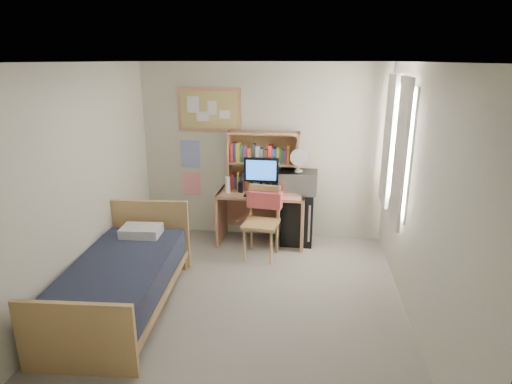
# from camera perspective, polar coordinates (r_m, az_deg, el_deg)

# --- Properties ---
(floor) EXTENTS (3.60, 4.20, 0.02)m
(floor) POSITION_cam_1_polar(r_m,az_deg,el_deg) (4.94, -2.03, -15.01)
(floor) COLOR gray
(floor) RESTS_ON ground
(ceiling) EXTENTS (3.60, 4.20, 0.02)m
(ceiling) POSITION_cam_1_polar(r_m,az_deg,el_deg) (4.18, -2.43, 16.92)
(ceiling) COLOR silver
(ceiling) RESTS_ON wall_back
(wall_back) EXTENTS (3.60, 0.04, 2.60)m
(wall_back) POSITION_cam_1_polar(r_m,az_deg,el_deg) (6.39, 0.82, 5.30)
(wall_back) COLOR beige
(wall_back) RESTS_ON floor
(wall_front) EXTENTS (3.60, 0.04, 2.60)m
(wall_front) POSITION_cam_1_polar(r_m,az_deg,el_deg) (2.51, -10.21, -14.88)
(wall_front) COLOR beige
(wall_front) RESTS_ON floor
(wall_left) EXTENTS (0.04, 4.20, 2.60)m
(wall_left) POSITION_cam_1_polar(r_m,az_deg,el_deg) (4.99, -23.08, 0.45)
(wall_left) COLOR beige
(wall_left) RESTS_ON floor
(wall_right) EXTENTS (0.04, 4.20, 2.60)m
(wall_right) POSITION_cam_1_polar(r_m,az_deg,el_deg) (4.47, 21.23, -1.19)
(wall_right) COLOR beige
(wall_right) RESTS_ON floor
(window_unit) EXTENTS (0.10, 1.40, 1.70)m
(window_unit) POSITION_cam_1_polar(r_m,az_deg,el_deg) (5.52, 18.21, 5.70)
(window_unit) COLOR white
(window_unit) RESTS_ON wall_right
(curtain_left) EXTENTS (0.04, 0.55, 1.70)m
(curtain_left) POSITION_cam_1_polar(r_m,az_deg,el_deg) (5.13, 18.68, 4.83)
(curtain_left) COLOR beige
(curtain_left) RESTS_ON wall_right
(curtain_right) EXTENTS (0.04, 0.55, 1.70)m
(curtain_right) POSITION_cam_1_polar(r_m,az_deg,el_deg) (5.90, 17.22, 6.49)
(curtain_right) COLOR beige
(curtain_right) RESTS_ON wall_right
(bulletin_board) EXTENTS (0.94, 0.03, 0.64)m
(bulletin_board) POSITION_cam_1_polar(r_m,az_deg,el_deg) (6.41, -6.24, 10.85)
(bulletin_board) COLOR tan
(bulletin_board) RESTS_ON wall_back
(poster_wave) EXTENTS (0.30, 0.01, 0.42)m
(poster_wave) POSITION_cam_1_polar(r_m,az_deg,el_deg) (6.60, -8.76, 5.04)
(poster_wave) COLOR #2946A4
(poster_wave) RESTS_ON wall_back
(poster_japan) EXTENTS (0.28, 0.01, 0.36)m
(poster_japan) POSITION_cam_1_polar(r_m,az_deg,el_deg) (6.72, -8.58, 1.12)
(poster_japan) COLOR #EB2948
(poster_japan) RESTS_ON wall_back
(desk) EXTENTS (1.27, 0.66, 0.79)m
(desk) POSITION_cam_1_polar(r_m,az_deg,el_deg) (6.33, 0.76, -3.40)
(desk) COLOR #B27757
(desk) RESTS_ON floor
(desk_chair) EXTENTS (0.56, 0.56, 1.00)m
(desk_chair) POSITION_cam_1_polar(r_m,az_deg,el_deg) (5.82, 0.67, -4.18)
(desk_chair) COLOR tan
(desk_chair) RESTS_ON floor
(mini_fridge) EXTENTS (0.48, 0.48, 0.79)m
(mini_fridge) POSITION_cam_1_polar(r_m,az_deg,el_deg) (6.36, 5.51, -3.35)
(mini_fridge) COLOR black
(mini_fridge) RESTS_ON floor
(bed) EXTENTS (1.12, 2.07, 0.56)m
(bed) POSITION_cam_1_polar(r_m,az_deg,el_deg) (4.96, -17.52, -11.85)
(bed) COLOR black
(bed) RESTS_ON floor
(hutch) EXTENTS (1.05, 0.29, 0.85)m
(hutch) POSITION_cam_1_polar(r_m,az_deg,el_deg) (6.23, 0.98, 4.15)
(hutch) COLOR #B27757
(hutch) RESTS_ON desk
(monitor) EXTENTS (0.49, 0.05, 0.52)m
(monitor) POSITION_cam_1_polar(r_m,az_deg,el_deg) (6.07, 0.71, 2.19)
(monitor) COLOR black
(monitor) RESTS_ON desk
(keyboard) EXTENTS (0.45, 0.15, 0.02)m
(keyboard) POSITION_cam_1_polar(r_m,az_deg,el_deg) (6.01, 0.51, -0.46)
(keyboard) COLOR black
(keyboard) RESTS_ON desk
(speaker_left) EXTENTS (0.07, 0.07, 0.16)m
(speaker_left) POSITION_cam_1_polar(r_m,az_deg,el_deg) (6.17, -2.06, 0.65)
(speaker_left) COLOR black
(speaker_left) RESTS_ON desk
(speaker_right) EXTENTS (0.08, 0.08, 0.18)m
(speaker_right) POSITION_cam_1_polar(r_m,az_deg,el_deg) (6.08, 3.50, 0.51)
(speaker_right) COLOR black
(speaker_right) RESTS_ON desk
(water_bottle) EXTENTS (0.07, 0.07, 0.23)m
(water_bottle) POSITION_cam_1_polar(r_m,az_deg,el_deg) (6.15, -3.78, 0.97)
(water_bottle) COLOR silver
(water_bottle) RESTS_ON desk
(hoodie) EXTENTS (0.50, 0.21, 0.23)m
(hoodie) POSITION_cam_1_polar(r_m,az_deg,el_deg) (5.91, 1.15, -1.02)
(hoodie) COLOR #CC4D4E
(hoodie) RESTS_ON desk_chair
(microwave) EXTENTS (0.55, 0.42, 0.31)m
(microwave) POSITION_cam_1_polar(r_m,az_deg,el_deg) (6.17, 5.65, 1.36)
(microwave) COLOR #B7B7BC
(microwave) RESTS_ON mini_fridge
(desk_fan) EXTENTS (0.25, 0.25, 0.30)m
(desk_fan) POSITION_cam_1_polar(r_m,az_deg,el_deg) (6.10, 5.73, 4.12)
(desk_fan) COLOR silver
(desk_fan) RESTS_ON microwave
(pillow) EXTENTS (0.49, 0.36, 0.11)m
(pillow) POSITION_cam_1_polar(r_m,az_deg,el_deg) (5.45, -15.04, -5.03)
(pillow) COLOR silver
(pillow) RESTS_ON bed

